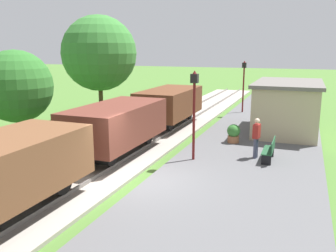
{
  "coord_description": "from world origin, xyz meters",
  "views": [
    {
      "loc": [
        5.25,
        -10.75,
        4.81
      ],
      "look_at": [
        -0.52,
        4.19,
        1.31
      ],
      "focal_mm": 38.11,
      "sensor_mm": 36.0,
      "label": 1
    }
  ],
  "objects_px": {
    "bench_down_platform": "(286,108)",
    "tree_trackside_far": "(99,53)",
    "bench_near_hut": "(270,150)",
    "potted_planter": "(233,133)",
    "lamp_post_near": "(194,99)",
    "lamp_post_far": "(244,77)",
    "station_hut": "(287,107)",
    "freight_train": "(117,127)",
    "tree_trackside_mid": "(16,87)",
    "person_waiting": "(256,136)"
  },
  "relations": [
    {
      "from": "bench_down_platform",
      "to": "lamp_post_near",
      "type": "bearing_deg",
      "value": -103.98
    },
    {
      "from": "station_hut",
      "to": "bench_near_hut",
      "type": "height_order",
      "value": "station_hut"
    },
    {
      "from": "lamp_post_near",
      "to": "bench_near_hut",
      "type": "bearing_deg",
      "value": 17.73
    },
    {
      "from": "station_hut",
      "to": "bench_near_hut",
      "type": "bearing_deg",
      "value": -93.03
    },
    {
      "from": "freight_train",
      "to": "bench_near_hut",
      "type": "relative_size",
      "value": 12.93
    },
    {
      "from": "bench_down_platform",
      "to": "tree_trackside_far",
      "type": "xyz_separation_m",
      "value": [
        -11.23,
        -5.8,
        3.77
      ]
    },
    {
      "from": "potted_planter",
      "to": "tree_trackside_far",
      "type": "height_order",
      "value": "tree_trackside_far"
    },
    {
      "from": "station_hut",
      "to": "tree_trackside_far",
      "type": "relative_size",
      "value": 0.84
    },
    {
      "from": "lamp_post_near",
      "to": "tree_trackside_mid",
      "type": "height_order",
      "value": "tree_trackside_mid"
    },
    {
      "from": "station_hut",
      "to": "potted_planter",
      "type": "xyz_separation_m",
      "value": [
        -2.27,
        -3.48,
        -0.93
      ]
    },
    {
      "from": "bench_down_platform",
      "to": "potted_planter",
      "type": "xyz_separation_m",
      "value": [
        -1.96,
        -8.69,
        0.0
      ]
    },
    {
      "from": "lamp_post_near",
      "to": "lamp_post_far",
      "type": "relative_size",
      "value": 1.0
    },
    {
      "from": "lamp_post_near",
      "to": "tree_trackside_far",
      "type": "relative_size",
      "value": 0.54
    },
    {
      "from": "person_waiting",
      "to": "potted_planter",
      "type": "relative_size",
      "value": 1.87
    },
    {
      "from": "station_hut",
      "to": "person_waiting",
      "type": "bearing_deg",
      "value": -99.16
    },
    {
      "from": "freight_train",
      "to": "tree_trackside_mid",
      "type": "bearing_deg",
      "value": -158.09
    },
    {
      "from": "bench_down_platform",
      "to": "potted_planter",
      "type": "height_order",
      "value": "potted_planter"
    },
    {
      "from": "bench_down_platform",
      "to": "lamp_post_far",
      "type": "relative_size",
      "value": 0.41
    },
    {
      "from": "bench_near_hut",
      "to": "station_hut",
      "type": "bearing_deg",
      "value": 86.97
    },
    {
      "from": "potted_planter",
      "to": "tree_trackside_far",
      "type": "distance_m",
      "value": 10.41
    },
    {
      "from": "station_hut",
      "to": "lamp_post_far",
      "type": "relative_size",
      "value": 1.57
    },
    {
      "from": "potted_planter",
      "to": "lamp_post_far",
      "type": "distance_m",
      "value": 9.1
    },
    {
      "from": "potted_planter",
      "to": "station_hut",
      "type": "bearing_deg",
      "value": 56.84
    },
    {
      "from": "person_waiting",
      "to": "station_hut",
      "type": "bearing_deg",
      "value": -88.96
    },
    {
      "from": "tree_trackside_mid",
      "to": "lamp_post_far",
      "type": "bearing_deg",
      "value": 61.85
    },
    {
      "from": "potted_planter",
      "to": "tree_trackside_mid",
      "type": "height_order",
      "value": "tree_trackside_mid"
    },
    {
      "from": "bench_down_platform",
      "to": "tree_trackside_far",
      "type": "height_order",
      "value": "tree_trackside_far"
    },
    {
      "from": "lamp_post_far",
      "to": "tree_trackside_mid",
      "type": "height_order",
      "value": "tree_trackside_mid"
    },
    {
      "from": "lamp_post_near",
      "to": "lamp_post_far",
      "type": "xyz_separation_m",
      "value": [
        0.0,
        12.14,
        0.0
      ]
    },
    {
      "from": "station_hut",
      "to": "bench_near_hut",
      "type": "relative_size",
      "value": 3.87
    },
    {
      "from": "bench_near_hut",
      "to": "freight_train",
      "type": "bearing_deg",
      "value": -169.97
    },
    {
      "from": "freight_train",
      "to": "bench_near_hut",
      "type": "bearing_deg",
      "value": 10.03
    },
    {
      "from": "station_hut",
      "to": "person_waiting",
      "type": "xyz_separation_m",
      "value": [
        -0.91,
        -5.66,
        -0.47
      ]
    },
    {
      "from": "bench_down_platform",
      "to": "station_hut",
      "type": "bearing_deg",
      "value": -86.59
    },
    {
      "from": "bench_near_hut",
      "to": "potted_planter",
      "type": "distance_m",
      "value": 3.09
    },
    {
      "from": "lamp_post_far",
      "to": "tree_trackside_far",
      "type": "bearing_deg",
      "value": -144.33
    },
    {
      "from": "freight_train",
      "to": "lamp_post_far",
      "type": "xyz_separation_m",
      "value": [
        3.49,
        12.33,
        1.41
      ]
    },
    {
      "from": "station_hut",
      "to": "tree_trackside_mid",
      "type": "bearing_deg",
      "value": -141.34
    },
    {
      "from": "potted_planter",
      "to": "person_waiting",
      "type": "bearing_deg",
      "value": -57.91
    },
    {
      "from": "tree_trackside_mid",
      "to": "person_waiting",
      "type": "bearing_deg",
      "value": 16.67
    },
    {
      "from": "freight_train",
      "to": "lamp_post_far",
      "type": "height_order",
      "value": "lamp_post_far"
    },
    {
      "from": "bench_down_platform",
      "to": "lamp_post_far",
      "type": "bearing_deg",
      "value": 178.03
    },
    {
      "from": "potted_planter",
      "to": "lamp_post_far",
      "type": "xyz_separation_m",
      "value": [
        -1.03,
        8.8,
        2.08
      ]
    },
    {
      "from": "freight_train",
      "to": "tree_trackside_mid",
      "type": "relative_size",
      "value": 4.07
    },
    {
      "from": "freight_train",
      "to": "lamp_post_near",
      "type": "xyz_separation_m",
      "value": [
        3.49,
        0.19,
        1.41
      ]
    },
    {
      "from": "person_waiting",
      "to": "tree_trackside_mid",
      "type": "distance_m",
      "value": 10.47
    },
    {
      "from": "station_hut",
      "to": "tree_trackside_far",
      "type": "height_order",
      "value": "tree_trackside_far"
    },
    {
      "from": "station_hut",
      "to": "person_waiting",
      "type": "relative_size",
      "value": 3.39
    },
    {
      "from": "station_hut",
      "to": "bench_down_platform",
      "type": "bearing_deg",
      "value": 93.41
    },
    {
      "from": "bench_near_hut",
      "to": "potted_planter",
      "type": "height_order",
      "value": "potted_planter"
    }
  ]
}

